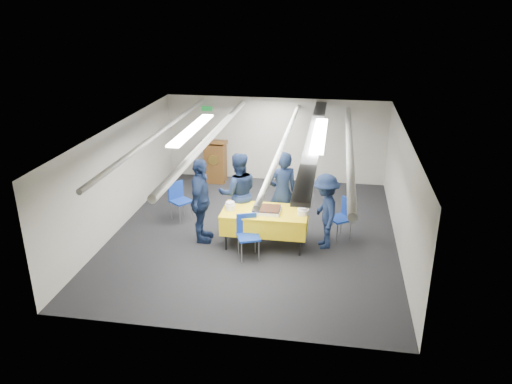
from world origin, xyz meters
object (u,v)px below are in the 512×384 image
serving_table (265,220)px  sheet_cake (267,210)px  sailor_b (238,193)px  sailor_c (201,201)px  chair_right (343,214)px  sailor_d (325,211)px  sailor_a (282,193)px  chair_near (248,231)px  chair_left (179,197)px  podium (215,160)px

serving_table → sheet_cake: (0.04, -0.06, 0.26)m
sailor_b → sailor_c: 0.88m
serving_table → chair_right: (1.58, 0.62, -0.03)m
sheet_cake → sailor_d: (1.16, 0.19, -0.03)m
sailor_a → chair_near: bearing=41.1°
sheet_cake → sailor_c: size_ratio=0.32×
sailor_c → chair_near: bearing=-119.3°
sailor_c → sailor_a: bearing=-71.1°
chair_right → sheet_cake: bearing=-156.2°
chair_right → sailor_b: (-2.25, -0.05, 0.36)m
chair_left → sailor_c: size_ratio=0.48×
chair_near → sailor_d: size_ratio=0.56×
serving_table → sheet_cake: 0.27m
serving_table → chair_left: (-2.15, 1.00, -0.03)m
sheet_cake → chair_left: 2.45m
serving_table → sailor_b: (-0.67, 0.57, 0.33)m
sheet_cake → chair_right: size_ratio=0.66×
chair_right → serving_table: bearing=-158.5°
sailor_d → chair_left: bearing=-117.7°
podium → sailor_c: 3.59m
podium → chair_left: podium is taller
sheet_cake → chair_right: 1.71m
chair_left → chair_near: bearing=-38.8°
sheet_cake → chair_left: bearing=154.1°
serving_table → sailor_b: 0.94m
serving_table → sailor_c: bearing=-179.9°
chair_near → sailor_a: sailor_a is taller
sailor_a → serving_table: bearing=43.8°
sailor_b → sailor_c: size_ratio=0.99×
sailor_a → chair_left: bearing=-32.4°
sheet_cake → sailor_b: sailor_b is taller
sailor_a → sailor_c: sailor_a is taller
sheet_cake → sailor_c: sailor_c is taller
serving_table → chair_left: size_ratio=2.00×
chair_near → chair_left: 2.41m
chair_near → sailor_c: 1.24m
serving_table → chair_near: 0.58m
podium → chair_near: (1.63, -4.05, -0.08)m
podium → chair_left: bearing=-95.7°
sailor_a → sailor_d: (0.93, -0.54, -0.13)m
sheet_cake → sailor_b: (-0.71, 0.62, 0.07)m
podium → chair_near: bearing=-68.1°
serving_table → sailor_d: sailor_d is taller
chair_near → sailor_d: sailor_d is taller
sailor_b → sailor_d: size_ratio=1.14×
chair_left → sailor_b: bearing=-16.4°
podium → chair_right: (3.48, -2.91, -0.08)m
chair_near → chair_left: bearing=141.2°
serving_table → chair_right: bearing=21.5°
podium → sailor_a: 3.60m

